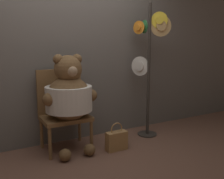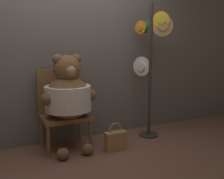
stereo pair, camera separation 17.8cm
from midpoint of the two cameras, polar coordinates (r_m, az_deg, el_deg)
The scene contains 6 objects.
ground_plane at distance 3.04m, azimuth -7.46°, elevation -15.26°, with size 14.00×14.00×0.00m, color brown.
wall_back at distance 3.44m, azimuth -12.47°, elevation 11.32°, with size 8.00×0.10×2.78m.
chair at distance 3.24m, azimuth -12.69°, elevation -4.07°, with size 0.58×0.45×1.00m.
teddy_bear at distance 3.06m, azimuth -11.45°, elevation -1.38°, with size 0.68×0.60×1.20m.
hat_display_rack at distance 3.60m, azimuth 7.03°, elevation 6.67°, with size 0.42×0.40×1.87m.
handbag_on_ground at distance 3.19m, azimuth -0.59°, elevation -11.52°, with size 0.27×0.11×0.36m.
Camera 1 is at (-1.08, -2.53, 1.28)m, focal length 40.00 mm.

